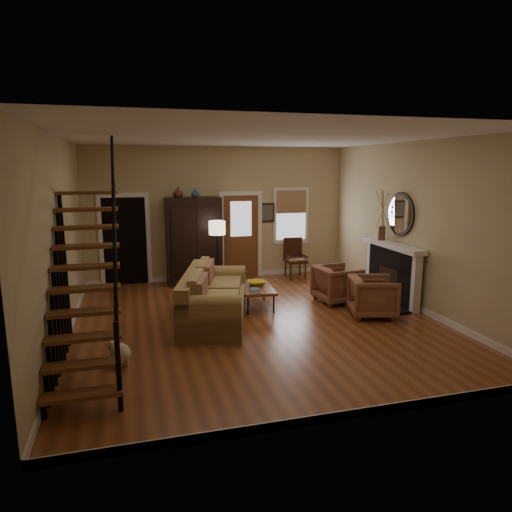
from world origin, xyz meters
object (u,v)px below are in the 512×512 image
object	(u,v)px
sofa	(215,297)
armoire	(194,241)
armchair_left	(373,297)
side_chair	(296,259)
coffee_table	(256,297)
floor_lamp	(218,256)
armchair_right	(337,284)

from	to	relation	value
sofa	armoire	bearing A→B (deg)	104.85
armchair_left	side_chair	xyz separation A→B (m)	(-0.37, 3.23, 0.13)
coffee_table	armchair_left	size ratio (longest dim) A/B	1.29
sofa	floor_lamp	world-z (taller)	floor_lamp
coffee_table	armchair_left	world-z (taller)	armchair_left
armchair_left	side_chair	world-z (taller)	side_chair
coffee_table	armchair_left	distance (m)	2.29
sofa	side_chair	world-z (taller)	side_chair
floor_lamp	side_chair	size ratio (longest dim) A/B	1.58
armchair_right	side_chair	distance (m)	2.20
armchair_left	sofa	bearing A→B (deg)	96.29
armoire	sofa	bearing A→B (deg)	-90.68
armoire	floor_lamp	bearing A→B (deg)	-63.22
side_chair	sofa	bearing A→B (deg)	-133.52
armchair_left	armchair_right	world-z (taller)	armchair_right
coffee_table	sofa	bearing A→B (deg)	-146.86
armoire	armchair_left	xyz separation A→B (m)	(2.92, -3.43, -0.67)
floor_lamp	sofa	bearing A→B (deg)	-102.33
armoire	coffee_table	size ratio (longest dim) A/B	1.93
armoire	sofa	world-z (taller)	armoire
floor_lamp	side_chair	bearing A→B (deg)	16.61
armoire	coffee_table	bearing A→B (deg)	-67.71
side_chair	armoire	bearing A→B (deg)	175.52
side_chair	armchair_left	bearing A→B (deg)	-83.51
armoire	sofa	size ratio (longest dim) A/B	0.85
armchair_right	armoire	bearing A→B (deg)	42.82
sofa	armchair_left	xyz separation A→B (m)	(2.95, -0.51, -0.08)
armchair_right	floor_lamp	distance (m)	2.77
armoire	sofa	xyz separation A→B (m)	(-0.03, -2.92, -0.59)
sofa	armchair_right	world-z (taller)	sofa
armchair_left	floor_lamp	size ratio (longest dim) A/B	0.52
coffee_table	armchair_right	bearing A→B (deg)	-3.35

